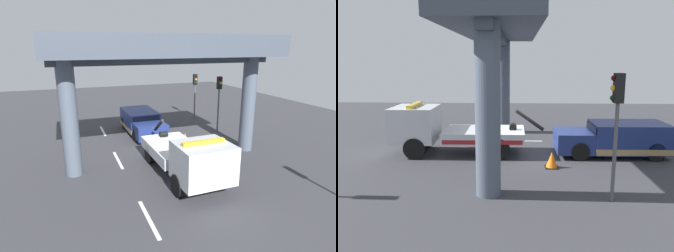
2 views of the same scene
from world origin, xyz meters
The scene contains 10 objects.
ground_plane centered at (0.00, 0.00, -0.05)m, with size 60.00×40.00×0.10m, color #38383D.
lane_stripe_west centered at (-6.00, -2.68, 0.00)m, with size 2.60×0.16×0.01m, color silver.
lane_stripe_mid centered at (0.00, -2.68, 0.00)m, with size 2.60×0.16×0.01m, color silver.
lane_stripe_east centered at (6.00, -2.68, 0.00)m, with size 2.60×0.16×0.01m, color silver.
tow_truck_white centered at (3.62, 0.02, 1.20)m, with size 7.27×2.50×2.46m.
towed_van_green centered at (-4.61, 0.00, 0.78)m, with size 5.23×2.29×1.58m.
overpass_structure centered at (1.02, 0.00, 5.73)m, with size 3.60×12.15×6.76m.
traffic_light_near centered at (-6.98, 5.44, 2.86)m, with size 0.39×0.32×3.90m.
traffic_light_far centered at (-2.98, 5.44, 2.99)m, with size 0.39×0.32×4.09m.
traffic_cone_orange centered at (-1.38, 2.06, 0.32)m, with size 0.57×0.57×0.68m.
Camera 1 is at (14.87, -5.22, 6.25)m, focal length 30.20 mm.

